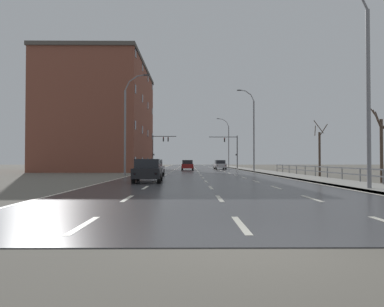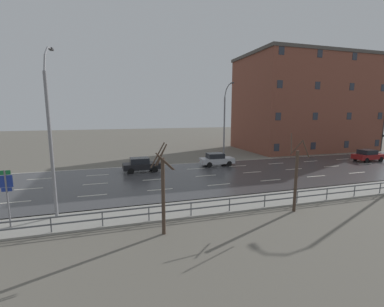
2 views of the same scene
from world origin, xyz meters
TOP-DOWN VIEW (x-y plane):
  - ground_plane at (0.00, 48.00)m, footprint 160.00×160.00m
  - road_asphalt_strip at (0.00, 59.99)m, footprint 14.00×120.00m
  - sidewalk_right at (8.43, 60.00)m, footprint 3.00×120.00m
  - guardrail at (9.85, 20.37)m, footprint 0.07×34.30m
  - street_lamp_foreground at (7.42, 11.00)m, footprint 2.72×0.24m
  - street_lamp_midground at (7.46, 40.85)m, footprint 2.37×0.24m
  - street_lamp_distant at (7.42, 70.69)m, footprint 2.75×0.24m
  - street_lamp_left_bank at (-7.43, 28.91)m, footprint 2.53×0.24m
  - traffic_signal_right at (6.91, 59.28)m, footprint 5.43×0.36m
  - traffic_signal_left at (-6.86, 58.06)m, footprint 4.46×0.36m
  - car_far_right at (-4.53, 26.61)m, footprint 1.91×4.14m
  - car_near_right at (-3.92, 17.40)m, footprint 1.95×4.16m
  - car_far_left at (-1.43, 47.26)m, footprint 1.88×4.12m
  - car_near_left at (4.07, 53.05)m, footprint 1.98×4.17m
  - brick_building at (-14.50, 47.25)m, footprint 13.44×22.41m
  - bare_tree_near at (11.56, 16.99)m, footprint 1.16×1.17m
  - bare_tree_mid at (10.85, 25.94)m, footprint 1.29×1.34m

SIDE VIEW (x-z plane):
  - ground_plane at x=0.00m, z-range -0.12..0.00m
  - road_asphalt_strip at x=0.00m, z-range 0.00..0.02m
  - sidewalk_right at x=8.43m, z-range 0.00..0.12m
  - guardrail at x=9.85m, z-range 0.21..1.21m
  - car_far_right at x=-4.53m, z-range 0.02..1.59m
  - car_near_right at x=-3.92m, z-range 0.02..1.59m
  - car_far_left at x=-1.43m, z-range 0.02..1.59m
  - car_near_left at x=4.07m, z-range 0.02..1.59m
  - bare_tree_mid at x=10.85m, z-range -0.29..4.90m
  - bare_tree_near at x=11.56m, z-range -0.05..4.92m
  - traffic_signal_right at x=6.91m, z-range 1.00..7.20m
  - traffic_signal_left at x=-6.86m, z-range 1.12..7.35m
  - street_lamp_left_bank at x=-7.43m, z-range -0.11..10.09m
  - street_lamp_foreground at x=7.42m, z-range -0.14..10.54m
  - street_lamp_distant at x=7.42m, z-range -0.14..10.77m
  - street_lamp_midground at x=7.46m, z-range -0.10..11.03m
  - brick_building at x=-14.50m, z-range 0.01..16.08m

